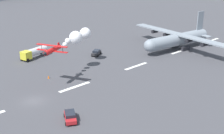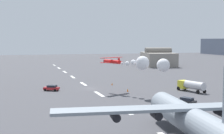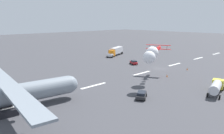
% 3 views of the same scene
% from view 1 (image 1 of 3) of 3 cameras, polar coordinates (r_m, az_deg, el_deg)
% --- Properties ---
extents(ground_plane, '(440.00, 440.00, 0.00)m').
position_cam_1_polar(ground_plane, '(58.52, -15.37, -6.55)').
color(ground_plane, '#424247').
rests_on(ground_plane, ground).
extents(runway_stripe_5, '(8.00, 0.90, 0.01)m').
position_cam_1_polar(runway_stripe_5, '(63.03, -7.46, -3.97)').
color(runway_stripe_5, white).
rests_on(runway_stripe_5, ground).
extents(runway_stripe_6, '(8.00, 0.90, 0.01)m').
position_cam_1_polar(runway_stripe_6, '(75.21, 4.82, 0.18)').
color(runway_stripe_6, white).
rests_on(runway_stripe_6, ground).
extents(runway_stripe_7, '(8.00, 0.90, 0.01)m').
position_cam_1_polar(runway_stripe_7, '(90.10, 13.38, 3.08)').
color(runway_stripe_7, white).
rests_on(runway_stripe_7, ground).
extents(runway_stripe_8, '(8.00, 0.90, 0.01)m').
position_cam_1_polar(runway_stripe_8, '(106.58, 19.42, 5.08)').
color(runway_stripe_8, white).
rests_on(runway_stripe_8, ground).
extents(cargo_transport_plane, '(25.54, 36.66, 10.96)m').
position_cam_1_polar(cargo_transport_plane, '(90.69, 12.67, 5.40)').
color(cargo_transport_plane, gray).
rests_on(cargo_transport_plane, ground).
extents(stunt_biplane_red, '(19.59, 12.71, 3.37)m').
position_cam_1_polar(stunt_biplane_red, '(71.62, -7.13, 5.84)').
color(stunt_biplane_red, red).
extents(fuel_tanker_truck, '(8.72, 4.64, 2.90)m').
position_cam_1_polar(fuel_tanker_truck, '(83.83, -15.32, 2.87)').
color(fuel_tanker_truck, yellow).
rests_on(fuel_tanker_truck, ground).
extents(followme_car_yellow, '(3.56, 4.45, 1.52)m').
position_cam_1_polar(followme_car_yellow, '(50.06, -8.37, -9.73)').
color(followme_car_yellow, '#B21E23').
rests_on(followme_car_yellow, ground).
extents(airport_staff_sedan, '(4.44, 3.65, 1.52)m').
position_cam_1_polar(airport_staff_sedan, '(83.87, -3.15, 2.92)').
color(airport_staff_sedan, '#262628').
rests_on(airport_staff_sedan, ground).
extents(traffic_cone_far, '(0.44, 0.44, 0.75)m').
position_cam_1_polar(traffic_cone_far, '(68.57, -12.57, -1.93)').
color(traffic_cone_far, orange).
rests_on(traffic_cone_far, ground).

